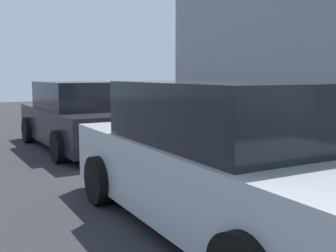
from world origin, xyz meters
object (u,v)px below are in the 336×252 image
Objects in this scene: suitcase_black_0 at (333,157)px; suitcase_red_1 at (303,147)px; fire_hydrant at (180,119)px; bollard_post at (163,117)px; suitcase_teal_3 at (263,137)px; suitcase_olive_2 at (280,143)px; suitcase_maroon_4 at (248,140)px; suitcase_silver_6 at (218,128)px; suitcase_navy_5 at (231,134)px; parked_car_charcoal_1 at (81,117)px; suitcase_black_7 at (201,124)px; parked_car_silver_0 at (225,161)px.

suitcase_black_0 is 0.84× the size of suitcase_red_1.
bollard_post reaches higher than fire_hydrant.
suitcase_olive_2 is at bearing 178.68° from suitcase_teal_3.
fire_hydrant is (3.80, -0.08, 0.07)m from suitcase_olive_2.
fire_hydrant is at bearing -0.06° from suitcase_maroon_4.
suitcase_silver_6 is 1.33× the size of fire_hydrant.
parked_car_charcoal_1 is at bearing 47.67° from suitcase_navy_5.
suitcase_olive_2 is at bearing -146.62° from parked_car_charcoal_1.
suitcase_black_7 reaches higher than suitcase_olive_2.
parked_car_charcoal_1 is (2.88, 2.62, 0.32)m from suitcase_maroon_4.
parked_car_charcoal_1 is at bearing 88.72° from fire_hydrant.
suitcase_olive_2 is 0.90× the size of suitcase_teal_3.
fire_hydrant is (4.95, -0.05, 0.12)m from suitcase_black_0.
suitcase_black_0 is at bearing 179.75° from suitcase_navy_5.
suitcase_black_0 is 3.87m from suitcase_black_7.
suitcase_maroon_4 is 0.71× the size of suitcase_black_7.
suitcase_navy_5 is 3.01m from bollard_post.
parked_car_silver_0 reaches higher than suitcase_black_7.
suitcase_red_1 is 0.22× the size of parked_car_charcoal_1.
suitcase_black_7 is at bearing -0.63° from suitcase_olive_2.
suitcase_olive_2 is at bearing 175.69° from suitcase_maroon_4.
suitcase_black_0 reaches higher than suitcase_navy_5.
bollard_post is at bearing 3.30° from suitcase_black_7.
fire_hydrant is 0.73m from bollard_post.
suitcase_teal_3 is at bearing -47.30° from parked_car_silver_0.
parked_car_silver_0 reaches higher than suitcase_silver_6.
suitcase_red_1 is at bearing -179.19° from bollard_post.
suitcase_teal_3 is (1.63, 0.01, 0.09)m from suitcase_black_0.
suitcase_teal_3 is 0.98× the size of suitcase_silver_6.
suitcase_teal_3 is 4.03m from bollard_post.
suitcase_olive_2 is 1.18× the size of fire_hydrant.
suitcase_maroon_4 is 0.53m from suitcase_navy_5.
suitcase_navy_5 is 0.59m from suitcase_silver_6.
suitcase_maroon_4 is at bearing -4.31° from suitcase_olive_2.
suitcase_silver_6 is 4.77m from parked_car_silver_0.
fire_hydrant is at bearing -1.01° from suitcase_navy_5.
suitcase_black_7 is (3.87, -0.01, 0.10)m from suitcase_black_0.
suitcase_silver_6 reaches higher than suitcase_black_0.
suitcase_red_1 is 1.09× the size of suitcase_olive_2.
suitcase_black_7 is 0.21× the size of parked_car_silver_0.
suitcase_red_1 is 5.06m from bollard_post.
suitcase_red_1 is 0.54m from suitcase_olive_2.
suitcase_navy_5 is at bearing -1.38° from suitcase_olive_2.
parked_car_silver_0 is at bearing 180.00° from parked_car_charcoal_1.
suitcase_black_0 reaches higher than fire_hydrant.
suitcase_black_7 is 0.23× the size of parked_car_charcoal_1.
suitcase_navy_5 is at bearing 174.79° from suitcase_silver_6.
suitcase_black_7 is 1.08m from fire_hydrant.
suitcase_teal_3 is 4.23m from parked_car_charcoal_1.
bollard_post is at bearing 3.85° from suitcase_silver_6.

